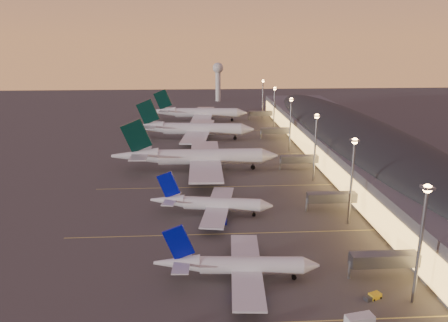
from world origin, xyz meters
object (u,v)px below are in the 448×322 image
Objects in this scene: airliner_narrow_south at (237,265)px; airliner_wide_near at (196,157)px; airliner_wide_far at (198,113)px; baggage_tug_a at (373,296)px; airliner_narrow_north at (211,204)px; radar_tower at (218,75)px; airliner_wide_mid at (192,129)px; baggage_tug_b at (293,268)px.

airliner_narrow_south is 85.78m from airliner_wide_near.
airliner_wide_far reaches higher than baggage_tug_a.
airliner_narrow_north is at bearing -83.78° from airliner_wide_near.
airliner_narrow_south is at bearing -83.02° from airliner_wide_far.
baggage_tug_a is (37.21, -94.72, -5.10)m from airliner_wide_near.
radar_tower reaches higher than airliner_narrow_south.
airliner_narrow_south is 0.56× the size of airliner_wide_mid.
radar_tower reaches higher than airliner_wide_far.
radar_tower reaches higher than baggage_tug_a.
airliner_narrow_north reaches higher than baggage_tug_b.
airliner_narrow_south is 14.32m from baggage_tug_b.
radar_tower is at bearing 92.06° from airliner_narrow_south.
baggage_tug_b is (25.16, -139.45, -5.08)m from airliner_wide_mid.
radar_tower is (17.82, 92.88, 16.52)m from airliner_wide_far.
airliner_narrow_south is 29.63m from baggage_tug_a.
airliner_wide_mid is (-2.29, 57.63, -0.07)m from airliner_wide_near.
airliner_wide_far is 208.60m from baggage_tug_a.
airliner_narrow_north is (-4.54, 38.02, 0.06)m from airliner_narrow_south.
airliner_wide_mid is 16.42× the size of baggage_tug_a.
airliner_narrow_north is 105.11m from airliner_wide_mid.
airliner_narrow_north is at bearing -93.22° from radar_tower.
airliner_wide_near is (-9.29, 85.25, 2.16)m from airliner_narrow_south.
airliner_wide_mid is (-7.04, 104.86, 2.03)m from airliner_narrow_north.
baggage_tug_b is at bearing 115.70° from baggage_tug_a.
radar_tower is at bearing 83.71° from airliner_wide_far.
airliner_narrow_north is 1.17× the size of radar_tower.
airliner_wide_near reaches higher than baggage_tug_b.
airliner_wide_far reaches higher than airliner_narrow_north.
baggage_tug_a is at bearing -68.84° from airliner_wide_mid.
airliner_wide_mid reaches higher than baggage_tug_b.
airliner_narrow_north is 10.61× the size of baggage_tug_b.
airliner_narrow_south reaches higher than baggage_tug_b.
airliner_narrow_north is at bearing -84.08° from airliner_wide_far.
airliner_narrow_south is at bearing 156.15° from baggage_tug_b.
radar_tower is 299.59m from baggage_tug_a.
airliner_wide_near is (-4.75, 47.23, 2.11)m from airliner_narrow_north.
airliner_wide_mid is at bearing -89.02° from airliner_wide_far.
airliner_wide_mid is at bearing 98.59° from airliner_narrow_south.
baggage_tug_b is (21.83, -192.49, -4.88)m from airliner_wide_far.
airliner_wide_near is 2.10× the size of radar_tower.
airliner_wide_near is at bearing 89.11° from baggage_tug_a.
radar_tower is at bearing 96.27° from airliner_narrow_north.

